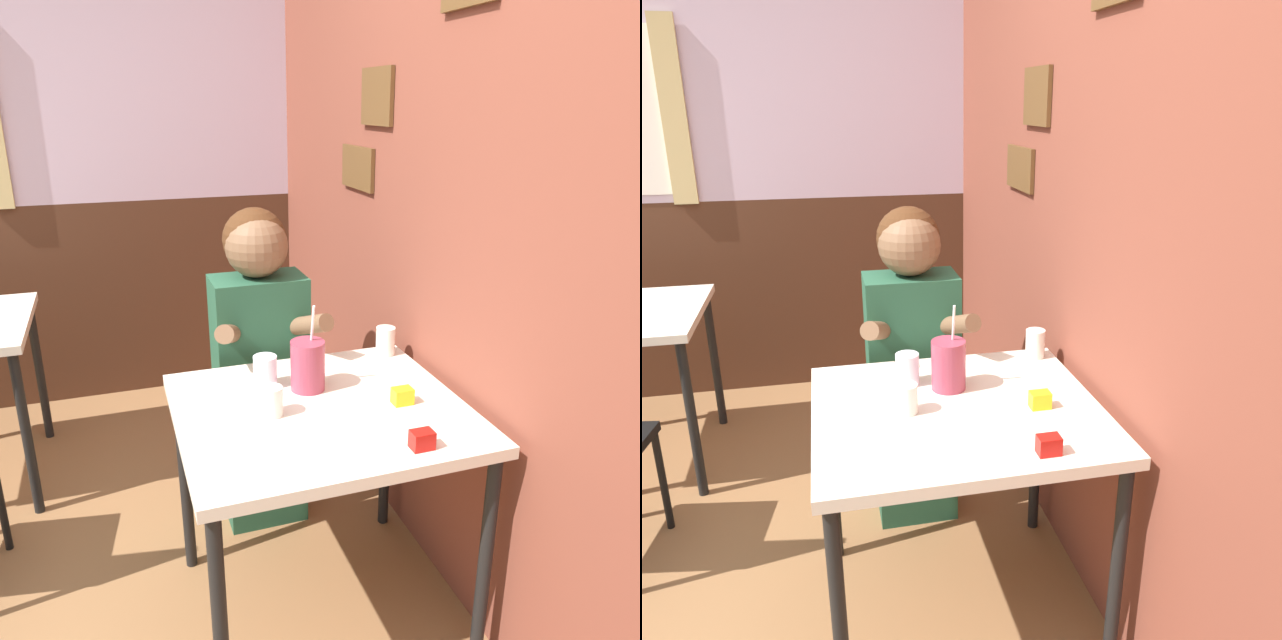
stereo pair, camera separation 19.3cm
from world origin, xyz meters
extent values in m
cube|color=brown|center=(1.22, 1.12, 1.35)|extent=(0.06, 4.24, 2.70)
cube|color=brown|center=(1.18, 0.99, 1.62)|extent=(0.02, 0.26, 0.20)
cube|color=brown|center=(1.18, 1.16, 1.35)|extent=(0.02, 0.31, 0.17)
cube|color=silver|center=(0.00, 2.27, 1.90)|extent=(5.38, 0.06, 1.60)
cube|color=#472819|center=(0.00, 2.27, 0.55)|extent=(5.38, 0.06, 1.10)
cube|color=beige|center=(0.73, 0.32, 0.73)|extent=(0.85, 0.77, 0.04)
cylinder|color=black|center=(0.35, -0.02, 0.36)|extent=(0.04, 0.04, 0.71)
cylinder|color=black|center=(1.12, -0.02, 0.36)|extent=(0.04, 0.04, 0.71)
cylinder|color=black|center=(0.35, 0.67, 0.36)|extent=(0.04, 0.04, 0.71)
cylinder|color=black|center=(1.12, 0.67, 0.36)|extent=(0.04, 0.04, 0.71)
cylinder|color=black|center=(-0.20, 1.18, 0.36)|extent=(0.04, 0.04, 0.71)
cylinder|color=black|center=(-0.20, 1.83, 0.36)|extent=(0.04, 0.04, 0.71)
cylinder|color=black|center=(-0.29, 0.97, 0.21)|extent=(0.03, 0.03, 0.43)
cube|color=#235138|center=(0.68, 0.87, 0.23)|extent=(0.31, 0.20, 0.47)
cube|color=#235138|center=(0.68, 0.87, 0.74)|extent=(0.34, 0.20, 0.54)
sphere|color=#472814|center=(0.68, 0.90, 1.14)|extent=(0.23, 0.23, 0.23)
sphere|color=brown|center=(0.68, 0.87, 1.12)|extent=(0.23, 0.23, 0.23)
cylinder|color=brown|center=(0.54, 0.73, 0.86)|extent=(0.14, 0.27, 0.15)
cylinder|color=brown|center=(0.82, 0.73, 0.86)|extent=(0.14, 0.27, 0.15)
cylinder|color=#99384C|center=(0.74, 0.45, 0.83)|extent=(0.11, 0.11, 0.16)
cylinder|color=white|center=(0.75, 0.45, 0.96)|extent=(0.01, 0.04, 0.14)
cylinder|color=silver|center=(0.61, 0.51, 0.80)|extent=(0.08, 0.08, 0.10)
cylinder|color=silver|center=(0.58, 0.32, 0.79)|extent=(0.07, 0.07, 0.09)
cylinder|color=silver|center=(1.08, 0.64, 0.80)|extent=(0.07, 0.07, 0.10)
cube|color=#B7140F|center=(0.91, 0.02, 0.77)|extent=(0.06, 0.04, 0.05)
cube|color=yellow|center=(0.97, 0.27, 0.77)|extent=(0.06, 0.04, 0.05)
camera|label=1|loc=(0.20, -1.25, 1.61)|focal=35.00mm
camera|label=2|loc=(0.38, -1.30, 1.61)|focal=35.00mm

